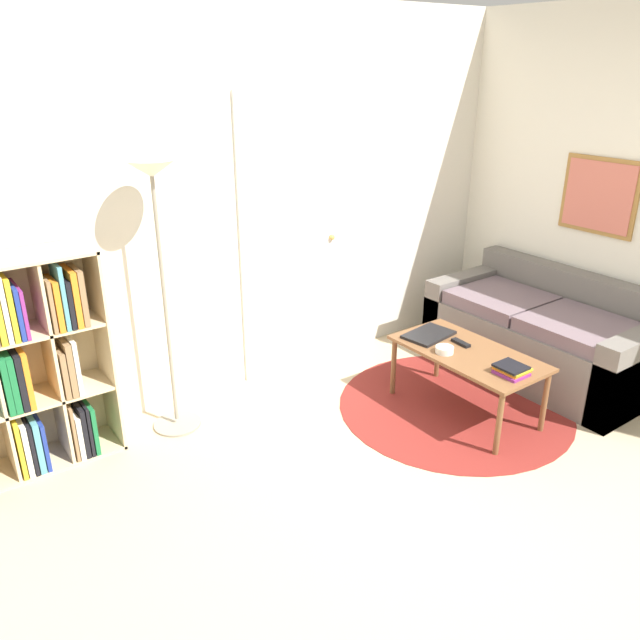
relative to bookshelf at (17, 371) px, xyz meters
name	(u,v)px	position (x,y,z in m)	size (l,w,h in m)	color
ground_plane	(501,557)	(1.63, -2.11, -0.62)	(14.00, 14.00, 0.00)	tan
wall_back	(250,207)	(1.64, 0.22, 0.67)	(7.43, 0.11, 2.60)	silver
wall_right	(594,194)	(3.87, -0.96, 0.68)	(0.08, 5.30, 2.60)	silver
rug	(454,406)	(2.50, -1.00, -0.62)	(1.59, 1.59, 0.01)	maroon
bookshelf	(17,371)	(0.00, 0.00, 0.00)	(0.92, 0.34, 1.26)	beige
floor_lamp	(156,218)	(0.86, -0.09, 0.76)	(0.30, 0.30, 1.71)	gray
couch	(545,335)	(3.46, -0.99, -0.34)	(0.84, 1.64, 0.74)	#66605B
coffee_table	(468,358)	(2.50, -1.07, -0.22)	(0.52, 1.01, 0.45)	brown
laptop	(429,335)	(2.47, -0.74, -0.16)	(0.37, 0.28, 0.02)	black
bowl	(445,350)	(2.36, -0.99, -0.15)	(0.12, 0.12, 0.04)	silver
book_stack_on_table	(512,370)	(2.47, -1.44, -0.14)	(0.18, 0.18, 0.06)	#7F287A
remote	(461,343)	(2.55, -0.96, -0.16)	(0.05, 0.15, 0.02)	black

